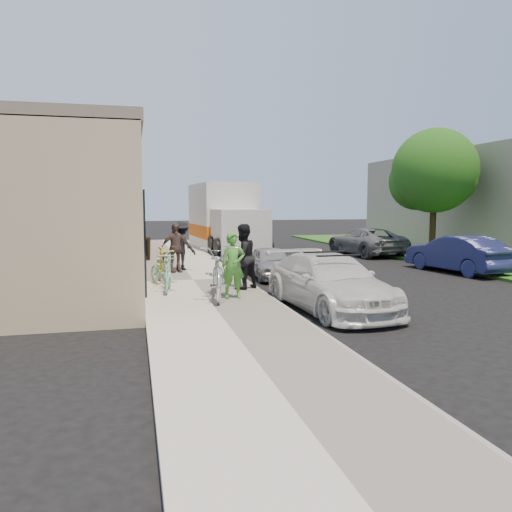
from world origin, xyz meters
TOP-DOWN VIEW (x-y plane):
  - ground at (0.00, 0.00)m, footprint 120.00×120.00m
  - sidewalk at (-2.00, 3.00)m, footprint 3.00×34.00m
  - curb at (-0.45, 3.00)m, footprint 0.12×34.00m
  - storefront at (-5.24, 7.99)m, footprint 3.60×20.00m
  - bike_rack at (-2.79, 3.71)m, footprint 0.15×0.54m
  - sandwich_board at (-3.37, 8.58)m, footprint 0.65×0.65m
  - sedan_white at (0.62, -1.31)m, footprint 2.19×4.52m
  - sedan_silver at (0.61, 3.70)m, footprint 1.34×3.08m
  - moving_truck at (0.79, 13.03)m, footprint 3.06×7.12m
  - far_car_blue at (7.34, 3.45)m, footprint 1.95×4.14m
  - far_car_gray at (6.91, 9.73)m, footprint 2.49×4.77m
  - median_tree at (8.87, 7.41)m, footprint 3.61×3.61m
  - tandem_bike at (-1.72, 0.04)m, footprint 1.18×2.56m
  - woman_rider at (-1.39, -0.16)m, footprint 0.58×0.39m
  - man_standing at (-0.90, 1.07)m, footprint 1.06×1.00m
  - cruiser_bike_a at (-2.85, 1.25)m, footprint 0.70×1.78m
  - cruiser_bike_b at (-2.98, 2.13)m, footprint 0.96×1.63m
  - cruiser_bike_c at (-2.90, 2.60)m, footprint 0.76×1.75m
  - bystander_a at (-2.12, 5.34)m, footprint 1.22×1.16m
  - bystander_b at (-2.38, 4.76)m, footprint 1.03×0.64m

SIDE VIEW (x-z plane):
  - ground at x=0.00m, z-range 0.00..0.00m
  - curb at x=-0.45m, z-range 0.00..0.13m
  - sidewalk at x=-2.00m, z-range 0.00..0.15m
  - sedan_silver at x=0.61m, z-range 0.00..1.03m
  - cruiser_bike_b at x=-2.98m, z-range 0.15..0.96m
  - sandwich_board at x=-3.37m, z-range 0.16..1.06m
  - bike_rack at x=-2.79m, z-range 0.23..1.01m
  - sedan_white at x=0.62m, z-range -0.02..1.29m
  - far_car_gray at x=6.91m, z-range 0.00..1.28m
  - far_car_blue at x=7.34m, z-range 0.00..1.31m
  - cruiser_bike_c at x=-2.90m, z-range 0.15..1.17m
  - cruiser_bike_a at x=-2.85m, z-range 0.15..1.19m
  - tandem_bike at x=-1.72m, z-range 0.15..1.45m
  - woman_rider at x=-1.39m, z-range 0.15..1.74m
  - bystander_b at x=-2.38m, z-range 0.15..1.78m
  - bystander_a at x=-2.12m, z-range 0.15..1.81m
  - man_standing at x=-0.90m, z-range 0.15..1.89m
  - moving_truck at x=0.79m, z-range -0.19..3.23m
  - storefront at x=-5.24m, z-range 0.01..4.24m
  - median_tree at x=8.87m, z-range 0.91..6.43m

